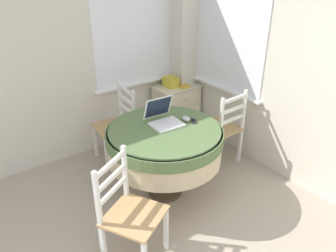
{
  "coord_description": "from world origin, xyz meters",
  "views": [
    {
      "loc": [
        -0.57,
        -0.87,
        2.24
      ],
      "look_at": [
        1.2,
        1.57,
        0.69
      ],
      "focal_mm": 35.0,
      "sensor_mm": 36.0,
      "label": 1
    }
  ],
  "objects": [
    {
      "name": "laptop",
      "position": [
        1.11,
        1.52,
        0.82
      ],
      "size": [
        0.32,
        0.34,
        0.25
      ],
      "color": "white",
      "rests_on": "round_dining_table"
    },
    {
      "name": "round_dining_table",
      "position": [
        1.05,
        1.42,
        0.62
      ],
      "size": [
        1.15,
        1.15,
        0.77
      ],
      "color": "#4C3D2D",
      "rests_on": "ground_plane"
    },
    {
      "name": "dining_chair_camera_near",
      "position": [
        0.33,
        0.89,
        0.46
      ],
      "size": [
        0.58,
        0.58,
        0.94
      ],
      "color": "tan",
      "rests_on": "ground_plane"
    },
    {
      "name": "book_on_cabinet",
      "position": [
        2.05,
        2.41,
        0.7
      ],
      "size": [
        0.14,
        0.19,
        0.02
      ],
      "color": "gold",
      "rests_on": "corner_cabinet"
    },
    {
      "name": "dining_chair_near_back_window",
      "position": [
        0.98,
        2.3,
        0.46
      ],
      "size": [
        0.45,
        0.46,
        0.94
      ],
      "color": "tan",
      "rests_on": "ground_plane"
    },
    {
      "name": "corner_cabinet",
      "position": [
        2.0,
        2.47,
        0.34
      ],
      "size": [
        0.6,
        0.41,
        0.69
      ],
      "color": "beige",
      "rests_on": "ground_plane"
    },
    {
      "name": "storage_box",
      "position": [
        1.92,
        2.5,
        0.75
      ],
      "size": [
        0.15,
        0.2,
        0.13
      ],
      "color": "gold",
      "rests_on": "corner_cabinet"
    },
    {
      "name": "dining_chair_near_right_window",
      "position": [
        1.93,
        1.5,
        0.46
      ],
      "size": [
        0.45,
        0.44,
        0.94
      ],
      "color": "tan",
      "rests_on": "ground_plane"
    },
    {
      "name": "computer_mouse",
      "position": [
        1.32,
        1.43,
        0.8
      ],
      "size": [
        0.06,
        0.1,
        0.05
      ],
      "color": "silver",
      "rests_on": "round_dining_table"
    },
    {
      "name": "corner_room_shell",
      "position": [
        1.34,
        1.73,
        1.28
      ],
      "size": [
        4.58,
        4.57,
        2.55
      ],
      "color": "beige",
      "rests_on": "ground_plane"
    },
    {
      "name": "cell_phone",
      "position": [
        1.37,
        1.37,
        0.78
      ],
      "size": [
        0.09,
        0.12,
        0.01
      ],
      "color": "#2D2D33",
      "rests_on": "round_dining_table"
    }
  ]
}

